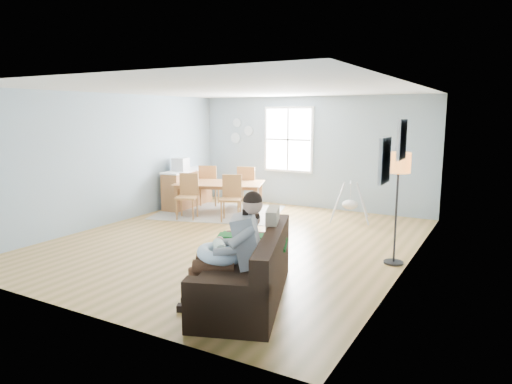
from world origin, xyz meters
The scene contains 22 objects.
room centered at (0.00, 0.00, 2.42)m, with size 8.40×9.40×3.90m.
window centered at (-0.60, 3.46, 1.65)m, with size 1.32×0.08×1.62m.
pictures centered at (2.97, -1.05, 1.85)m, with size 0.05×1.34×0.74m.
wall_plates centered at (-2.00, 3.47, 1.83)m, with size 0.67×0.02×0.66m.
sofa centered at (1.53, -2.18, 0.30)m, with size 1.58×2.31×0.86m.
green_throw centered at (1.21, -1.54, 0.55)m, with size 0.97×0.84×0.04m, color #166122.
beige_pillow centered at (1.55, -1.58, 0.79)m, with size 0.15×0.52×0.52m, color tan.
father centered at (1.51, -2.51, 0.75)m, with size 1.08×0.80×1.42m.
nursing_pillow centered at (1.35, -2.56, 0.66)m, with size 0.54×0.54×0.15m, color #CAE9FD.
infant centered at (1.33, -2.53, 0.75)m, with size 0.30×0.36×0.14m.
toddler centered at (1.38, -2.01, 0.73)m, with size 0.58×0.46×0.86m.
floor_lamp centered at (2.80, 0.09, 1.42)m, with size 0.35×0.35×1.72m.
storage_cube centered at (1.12, -1.97, 0.27)m, with size 0.55×0.51×0.53m.
rug centered at (-1.60, 1.85, 0.01)m, with size 2.78×2.11×0.01m, color #9A948D.
dining_table centered at (-1.60, 1.85, 0.35)m, with size 2.01×1.12×0.71m, color brown.
chair_sw centered at (-1.89, 1.04, 0.57)m, with size 0.58×0.58×0.99m.
chair_se centered at (-0.94, 1.32, 0.57)m, with size 0.59×0.59×0.99m.
chair_nw centered at (-2.26, 2.37, 0.59)m, with size 0.61×0.61×1.03m.
chair_ne centered at (-1.31, 2.65, 0.59)m, with size 0.57×0.57×1.03m.
counter centered at (-2.70, 2.08, 0.47)m, with size 0.62×1.69×0.93m.
monitor centered at (-2.66, 1.77, 1.08)m, with size 0.37×0.35×0.31m.
baby_swing centered at (1.32, 2.52, 0.37)m, with size 1.02×1.03×0.83m.
Camera 1 is at (4.24, -6.85, 2.29)m, focal length 32.00 mm.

